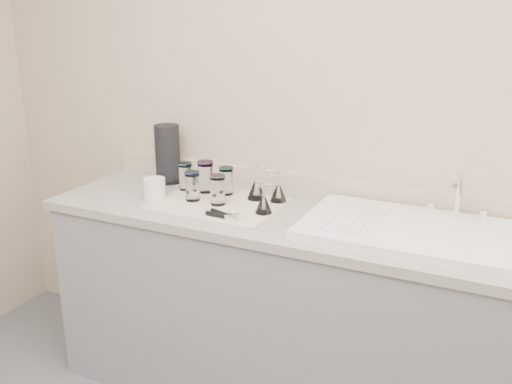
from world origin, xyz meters
The scene contains 15 objects.
room_envelope centered at (0.00, 0.00, 1.56)m, with size 3.54×3.50×2.52m.
counter_unit centered at (0.00, 1.20, 0.45)m, with size 2.06×0.62×0.90m.
sink_unit centered at (0.55, 1.20, 0.92)m, with size 0.82×0.50×0.22m.
dish_towel centered at (-0.29, 1.20, 0.90)m, with size 0.55×0.42×0.01m, color silver.
tumbler_teal centered at (-0.53, 1.30, 0.97)m, with size 0.07×0.07×0.13m.
tumbler_cyan centered at (-0.42, 1.31, 0.98)m, with size 0.07×0.07×0.15m.
tumbler_purple centered at (-0.32, 1.32, 0.97)m, with size 0.07×0.07×0.13m.
tumbler_blue centered at (-0.41, 1.18, 0.98)m, with size 0.07×0.07×0.13m.
tumbler_lavender centered at (-0.28, 1.17, 0.98)m, with size 0.07×0.07×0.13m.
goblet_back_left centered at (-0.16, 1.32, 0.96)m, with size 0.09×0.09×0.15m.
goblet_back_right centered at (-0.06, 1.33, 0.95)m, with size 0.08×0.08×0.14m.
goblet_front_right centered at (-0.05, 1.16, 0.95)m, with size 0.07×0.07×0.13m.
can_opener centered at (-0.18, 1.04, 0.92)m, with size 0.16×0.08×0.02m.
white_mug centered at (-0.59, 1.13, 0.95)m, with size 0.15×0.13×0.10m.
paper_towel_roll centered at (-0.69, 1.40, 1.04)m, with size 0.15×0.15×0.29m.
Camera 1 is at (0.90, -0.89, 1.73)m, focal length 40.00 mm.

